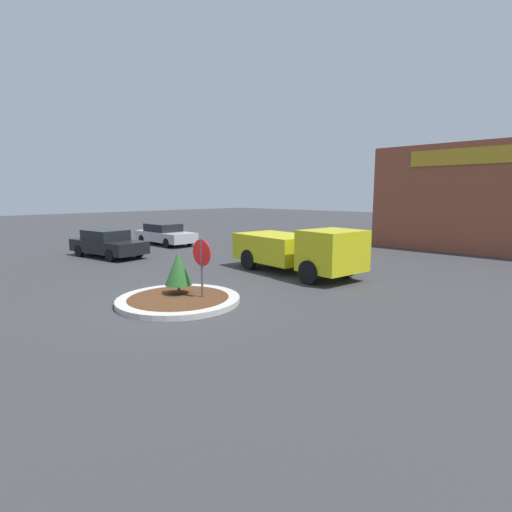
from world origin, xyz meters
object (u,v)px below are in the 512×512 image
stop_sign (202,259)px  parked_sedan_silver (165,234)px  parked_sedan_black (108,243)px  utility_truck (297,249)px

stop_sign → parked_sedan_silver: 15.00m
stop_sign → parked_sedan_black: bearing=168.7°
utility_truck → parked_sedan_silver: 12.55m
stop_sign → parked_sedan_silver: stop_sign is taller
utility_truck → parked_sedan_black: bearing=-153.3°
stop_sign → parked_sedan_black: size_ratio=0.43×
parked_sedan_black → parked_sedan_silver: (-2.29, 5.07, -0.03)m
utility_truck → parked_sedan_silver: bearing=-179.5°
utility_truck → parked_sedan_silver: (-12.45, 1.57, -0.35)m
stop_sign → utility_truck: size_ratio=0.32×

